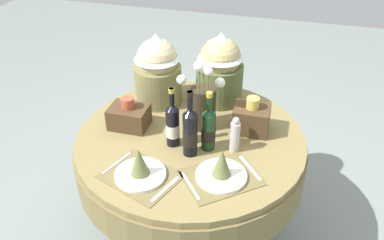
{
  "coord_description": "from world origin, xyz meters",
  "views": [
    {
      "loc": [
        0.45,
        -1.66,
        1.98
      ],
      "look_at": [
        0.0,
        0.03,
        0.81
      ],
      "focal_mm": 37.3,
      "sensor_mm": 36.0,
      "label": 1
    }
  ],
  "objects": [
    {
      "name": "ground",
      "position": [
        0.0,
        0.0,
        0.0
      ],
      "size": [
        8.0,
        8.0,
        0.0
      ],
      "primitive_type": "plane",
      "color": "gray"
    },
    {
      "name": "dining_table",
      "position": [
        0.0,
        0.0,
        0.58
      ],
      "size": [
        1.24,
        1.24,
        0.73
      ],
      "color": "olive",
      "rests_on": "ground"
    },
    {
      "name": "place_setting_left",
      "position": [
        -0.14,
        -0.37,
        0.77
      ],
      "size": [
        0.41,
        0.36,
        0.16
      ],
      "color": "brown",
      "rests_on": "dining_table"
    },
    {
      "name": "place_setting_right",
      "position": [
        0.22,
        -0.28,
        0.77
      ],
      "size": [
        0.43,
        0.42,
        0.16
      ],
      "color": "brown",
      "rests_on": "dining_table"
    },
    {
      "name": "flower_vase",
      "position": [
        0.04,
        0.1,
        0.88
      ],
      "size": [
        0.25,
        0.16,
        0.42
      ],
      "color": "#332819",
      "rests_on": "dining_table"
    },
    {
      "name": "wine_bottle_left",
      "position": [
        -0.07,
        -0.09,
        0.85
      ],
      "size": [
        0.07,
        0.07,
        0.33
      ],
      "color": "black",
      "rests_on": "dining_table"
    },
    {
      "name": "wine_bottle_right",
      "position": [
        0.04,
        -0.14,
        0.86
      ],
      "size": [
        0.07,
        0.07,
        0.36
      ],
      "color": "black",
      "rests_on": "dining_table"
    },
    {
      "name": "wine_bottle_rear",
      "position": [
        0.11,
        -0.08,
        0.85
      ],
      "size": [
        0.07,
        0.07,
        0.33
      ],
      "color": "#143819",
      "rests_on": "dining_table"
    },
    {
      "name": "pepper_mill",
      "position": [
        0.25,
        -0.06,
        0.82
      ],
      "size": [
        0.05,
        0.05,
        0.2
      ],
      "color": "#B7B2AD",
      "rests_on": "dining_table"
    },
    {
      "name": "gift_tub_back_left",
      "position": [
        -0.28,
        0.3,
        0.95
      ],
      "size": [
        0.28,
        0.28,
        0.43
      ],
      "color": "olive",
      "rests_on": "dining_table"
    },
    {
      "name": "gift_tub_back_centre",
      "position": [
        0.07,
        0.41,
        0.96
      ],
      "size": [
        0.28,
        0.28,
        0.43
      ],
      "color": "#566033",
      "rests_on": "dining_table"
    },
    {
      "name": "woven_basket_side_left",
      "position": [
        -0.35,
        0.0,
        0.79
      ],
      "size": [
        0.21,
        0.16,
        0.18
      ],
      "color": "#47331E",
      "rests_on": "dining_table"
    },
    {
      "name": "woven_basket_side_right",
      "position": [
        0.3,
        0.13,
        0.81
      ],
      "size": [
        0.19,
        0.15,
        0.2
      ],
      "color": "#47331E",
      "rests_on": "dining_table"
    }
  ]
}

